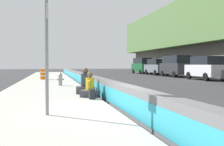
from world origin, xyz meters
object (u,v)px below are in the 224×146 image
at_px(seated_person_middle, 85,85).
at_px(construction_barrel, 43,74).
at_px(parked_car_fourth, 206,68).
at_px(parked_car_midline, 175,66).
at_px(seated_person_foreground, 90,89).
at_px(parked_car_farther, 142,65).
at_px(fire_hydrant, 60,79).
at_px(route_sign_post, 47,39).
at_px(parked_car_far, 157,67).
at_px(backpack, 92,94).

relative_size(seated_person_middle, construction_barrel, 1.28).
relative_size(parked_car_fourth, parked_car_midline, 0.94).
xyz_separation_m(construction_barrel, parked_car_fourth, (-2.27, -15.29, 0.56)).
bearing_deg(parked_car_midline, seated_person_foreground, 143.88).
height_order(construction_barrel, parked_car_midline, parked_car_midline).
relative_size(seated_person_foreground, parked_car_farther, 0.20).
xyz_separation_m(seated_person_foreground, seated_person_middle, (1.36, 0.03, 0.05)).
bearing_deg(fire_hydrant, route_sign_post, 175.96).
bearing_deg(route_sign_post, parked_car_fourth, -44.22).
bearing_deg(parked_car_midline, parked_car_far, 0.22).
height_order(fire_hydrant, parked_car_farther, parked_car_farther).
bearing_deg(parked_car_midline, parked_car_farther, 0.34).
relative_size(seated_person_foreground, parked_car_fourth, 0.21).
xyz_separation_m(route_sign_post, construction_barrel, (17.37, 0.60, -1.59)).
relative_size(seated_person_foreground, parked_car_midline, 0.20).
bearing_deg(backpack, fire_hydrant, 8.12).
height_order(route_sign_post, parked_car_farther, route_sign_post).
distance_m(construction_barrel, parked_car_farther, 22.06).
relative_size(seated_person_foreground, backpack, 2.60).
height_order(seated_person_foreground, backpack, seated_person_foreground).
height_order(route_sign_post, parked_car_midline, route_sign_post).
xyz_separation_m(fire_hydrant, parked_car_far, (17.36, -14.09, 0.60)).
relative_size(backpack, parked_car_fourth, 0.08).
height_order(seated_person_foreground, seated_person_middle, seated_person_middle).
bearing_deg(parked_car_far, route_sign_post, 151.52).
bearing_deg(construction_barrel, route_sign_post, -178.02).
distance_m(backpack, parked_car_far, 27.65).
bearing_deg(seated_person_middle, parked_car_midline, -38.34).
xyz_separation_m(seated_person_foreground, parked_car_far, (23.61, -13.08, 0.72)).
height_order(route_sign_post, seated_person_middle, route_sign_post).
height_order(fire_hydrant, seated_person_middle, seated_person_middle).
bearing_deg(parked_car_far, backpack, 151.71).
relative_size(parked_car_midline, parked_car_farther, 0.99).
height_order(seated_person_middle, parked_car_far, parked_car_far).
xyz_separation_m(seated_person_middle, parked_car_midline, (16.59, -13.12, 0.83)).
xyz_separation_m(seated_person_foreground, backpack, (-0.72, 0.02, -0.13)).
bearing_deg(backpack, parked_car_fourth, -46.90).
bearing_deg(backpack, seated_person_middle, 0.15).
bearing_deg(seated_person_middle, seated_person_foreground, -178.93).
bearing_deg(fire_hydrant, backpack, -171.88).
bearing_deg(parked_car_farther, backpack, 156.67).
bearing_deg(parked_car_farther, parked_car_fourth, 179.82).
bearing_deg(seated_person_middle, fire_hydrant, 11.43).
bearing_deg(seated_person_middle, parked_car_fourth, -52.21).
distance_m(fire_hydrant, parked_car_farther, 27.21).
bearing_deg(parked_car_midline, backpack, 144.91).
relative_size(construction_barrel, parked_car_far, 0.20).
bearing_deg(route_sign_post, seated_person_middle, -18.61).
bearing_deg(route_sign_post, parked_car_midline, -34.43).
height_order(parked_car_fourth, parked_car_far, same).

